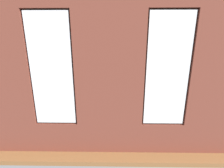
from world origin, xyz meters
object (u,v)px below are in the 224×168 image
object	(u,v)px
tv_flatscreen	(46,78)
potted_plant_beside_window_right	(52,111)
cup_ceramic	(116,92)
potted_plant_between_couches	(160,112)
coffee_table	(113,94)
table_plant_small	(101,91)
candle_jar	(113,92)
papasan_chair	(89,82)
potted_plant_near_tv	(51,96)
potted_plant_corner_near_left	(158,75)
couch_by_window	(109,122)
couch_left	(174,100)
potted_plant_corner_far_left	(209,106)
potted_plant_foreground_right	(69,76)
media_console	(48,95)
potted_plant_by_left_couch	(153,89)
remote_gray	(108,92)
remote_black	(124,91)

from	to	relation	value
tv_flatscreen	potted_plant_beside_window_right	size ratio (longest dim) A/B	0.97
cup_ceramic	tv_flatscreen	size ratio (longest dim) A/B	0.09
potted_plant_between_couches	coffee_table	bearing A→B (deg)	-58.96
coffee_table	table_plant_small	size ratio (longest dim) A/B	7.70
candle_jar	papasan_chair	bearing A→B (deg)	-54.10
potted_plant_beside_window_right	potted_plant_near_tv	distance (m)	1.49
potted_plant_corner_near_left	table_plant_small	bearing A→B (deg)	38.68
couch_by_window	potted_plant_corner_near_left	distance (m)	4.92
couch_left	cup_ceramic	world-z (taller)	couch_left
coffee_table	potted_plant_corner_far_left	xyz separation A→B (m)	(-2.35, 2.21, 0.44)
potted_plant_between_couches	potted_plant_foreground_right	distance (m)	5.50
couch_by_window	cup_ceramic	size ratio (longest dim) A/B	16.70
potted_plant_between_couches	couch_by_window	bearing A→B (deg)	2.12
papasan_chair	potted_plant_foreground_right	distance (m)	1.24
candle_jar	potted_plant_beside_window_right	size ratio (longest dim) A/B	0.08
potted_plant_foreground_right	media_console	bearing A→B (deg)	81.22
potted_plant_by_left_couch	remote_gray	bearing A→B (deg)	20.80
cup_ceramic	potted_plant_corner_near_left	size ratio (longest dim) A/B	0.10
table_plant_small	potted_plant_between_couches	bearing A→B (deg)	131.38
coffee_table	couch_left	bearing A→B (deg)	167.05
remote_gray	potted_plant_by_left_couch	distance (m)	2.14
couch_by_window	potted_plant_between_couches	size ratio (longest dim) A/B	1.93
couch_by_window	potted_plant_by_left_couch	world-z (taller)	couch_by_window
table_plant_small	papasan_chair	distance (m)	1.96
cup_ceramic	couch_left	bearing A→B (deg)	169.59
potted_plant_foreground_right	candle_jar	bearing A→B (deg)	138.76
remote_gray	potted_plant_corner_near_left	distance (m)	3.27
coffee_table	potted_plant_near_tv	xyz separation A→B (m)	(2.13, 0.85, 0.21)
potted_plant_corner_near_left	couch_left	bearing A→B (deg)	86.74
media_console	potted_plant_corner_near_left	bearing A→B (deg)	-158.39
remote_black	tv_flatscreen	distance (m)	3.15
cup_ceramic	potted_plant_near_tv	bearing A→B (deg)	17.91
couch_by_window	coffee_table	world-z (taller)	couch_by_window
couch_by_window	potted_plant_by_left_couch	xyz separation A→B (m)	(-1.91, -2.97, -0.00)
remote_black	couch_left	bearing A→B (deg)	-173.41
media_console	potted_plant_foreground_right	distance (m)	2.00
cup_ceramic	potted_plant_near_tv	world-z (taller)	potted_plant_near_tv
couch_left	media_console	bearing A→B (deg)	-95.61
coffee_table	potted_plant_near_tv	distance (m)	2.30
papasan_chair	potted_plant_corner_far_left	xyz separation A→B (m)	(-3.57, 3.89, 0.37)
coffee_table	tv_flatscreen	world-z (taller)	tv_flatscreen
tv_flatscreen	potted_plant_near_tv	size ratio (longest dim) A/B	1.35
couch_by_window	potted_plant_corner_near_left	world-z (taller)	potted_plant_corner_near_left
media_console	potted_plant_foreground_right	size ratio (longest dim) A/B	1.10
remote_black	potted_plant_corner_far_left	world-z (taller)	potted_plant_corner_far_left
couch_left	tv_flatscreen	bearing A→B (deg)	-95.65
media_console	papasan_chair	xyz separation A→B (m)	(-1.46, -1.54, 0.19)
potted_plant_corner_far_left	potted_plant_between_couches	bearing A→B (deg)	-7.66
couch_left	remote_gray	size ratio (longest dim) A/B	10.96
tv_flatscreen	table_plant_small	bearing A→B (deg)	173.11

